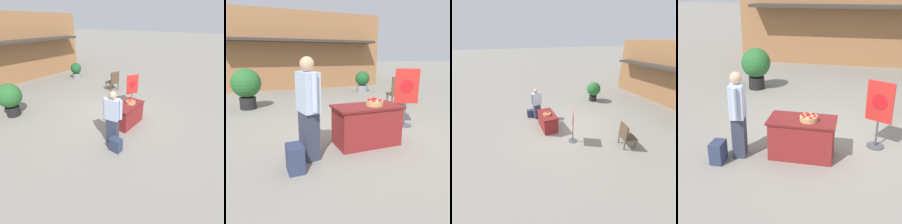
% 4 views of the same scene
% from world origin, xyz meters
% --- Properties ---
extents(ground_plane, '(120.00, 120.00, 0.00)m').
position_xyz_m(ground_plane, '(0.00, 0.00, 0.00)').
color(ground_plane, gray).
extents(display_table, '(1.30, 0.70, 0.78)m').
position_xyz_m(display_table, '(-0.32, -0.76, 0.39)').
color(display_table, maroon).
rests_on(display_table, ground_plane).
extents(apple_basket, '(0.34, 0.34, 0.16)m').
position_xyz_m(apple_basket, '(-0.19, -0.81, 0.84)').
color(apple_basket, tan).
rests_on(apple_basket, display_table).
extents(person_visitor, '(0.33, 0.60, 1.70)m').
position_xyz_m(person_visitor, '(-1.52, -0.98, 0.87)').
color(person_visitor, '#33384C').
rests_on(person_visitor, ground_plane).
extents(backpack, '(0.24, 0.34, 0.42)m').
position_xyz_m(backpack, '(-1.83, -1.33, 0.21)').
color(backpack, '#2D3856').
rests_on(backpack, ground_plane).
extents(poster_board, '(0.52, 0.36, 1.42)m').
position_xyz_m(poster_board, '(1.13, -0.08, 0.77)').
color(poster_board, '#4C4C51').
rests_on(poster_board, ground_plane).
extents(patio_chair, '(0.66, 0.66, 1.04)m').
position_xyz_m(patio_chair, '(2.25, 1.76, 0.56)').
color(patio_chair, brown).
rests_on(patio_chair, ground_plane).
extents(potted_plant_near_right, '(0.94, 0.94, 1.33)m').
position_xyz_m(potted_plant_near_right, '(-2.54, 3.29, 0.79)').
color(potted_plant_near_right, black).
rests_on(potted_plant_near_right, ground_plane).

